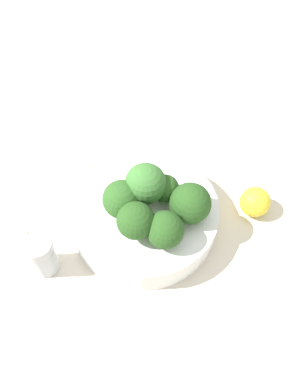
% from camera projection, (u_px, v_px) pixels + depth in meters
% --- Properties ---
extents(ground_plane, '(3.00, 3.00, 0.00)m').
position_uv_depth(ground_plane, '(144.00, 223.00, 0.59)').
color(ground_plane, beige).
extents(bowl, '(0.22, 0.22, 0.05)m').
position_uv_depth(bowl, '(144.00, 215.00, 0.57)').
color(bowl, white).
rests_on(bowl, ground_plane).
extents(broccoli_floret_0, '(0.05, 0.05, 0.06)m').
position_uv_depth(broccoli_floret_0, '(134.00, 221.00, 0.49)').
color(broccoli_floret_0, '#84AD66').
rests_on(broccoli_floret_0, bowl).
extents(broccoli_floret_1, '(0.05, 0.05, 0.06)m').
position_uv_depth(broccoli_floret_1, '(165.00, 230.00, 0.49)').
color(broccoli_floret_1, '#84AD66').
rests_on(broccoli_floret_1, bowl).
extents(broccoli_floret_2, '(0.06, 0.06, 0.07)m').
position_uv_depth(broccoli_floret_2, '(145.00, 184.00, 0.52)').
color(broccoli_floret_2, '#7A9E5B').
rests_on(broccoli_floret_2, bowl).
extents(broccoli_floret_3, '(0.06, 0.06, 0.06)m').
position_uv_depth(broccoli_floret_3, '(122.00, 200.00, 0.52)').
color(broccoli_floret_3, '#8EB770').
rests_on(broccoli_floret_3, bowl).
extents(broccoli_floret_4, '(0.04, 0.04, 0.05)m').
position_uv_depth(broccoli_floret_4, '(165.00, 189.00, 0.53)').
color(broccoli_floret_4, '#7A9E5B').
rests_on(broccoli_floret_4, bowl).
extents(broccoli_floret_5, '(0.06, 0.06, 0.06)m').
position_uv_depth(broccoli_floret_5, '(190.00, 206.00, 0.51)').
color(broccoli_floret_5, '#84AD66').
rests_on(broccoli_floret_5, bowl).
extents(pepper_shaker, '(0.04, 0.04, 0.07)m').
position_uv_depth(pepper_shaker, '(42.00, 255.00, 0.52)').
color(pepper_shaker, '#B2B7BC').
rests_on(pepper_shaker, ground_plane).
extents(lemon_wedge, '(0.05, 0.05, 0.05)m').
position_uv_depth(lemon_wedge, '(255.00, 202.00, 0.58)').
color(lemon_wedge, yellow).
rests_on(lemon_wedge, ground_plane).
extents(almond_crumb_0, '(0.01, 0.01, 0.01)m').
position_uv_depth(almond_crumb_0, '(94.00, 166.00, 0.65)').
color(almond_crumb_0, tan).
rests_on(almond_crumb_0, ground_plane).
extents(almond_crumb_1, '(0.01, 0.01, 0.01)m').
position_uv_depth(almond_crumb_1, '(158.00, 162.00, 0.65)').
color(almond_crumb_1, '#AD7F4C').
rests_on(almond_crumb_1, ground_plane).
extents(almond_crumb_2, '(0.01, 0.01, 0.01)m').
position_uv_depth(almond_crumb_2, '(28.00, 234.00, 0.57)').
color(almond_crumb_2, olive).
rests_on(almond_crumb_2, ground_plane).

